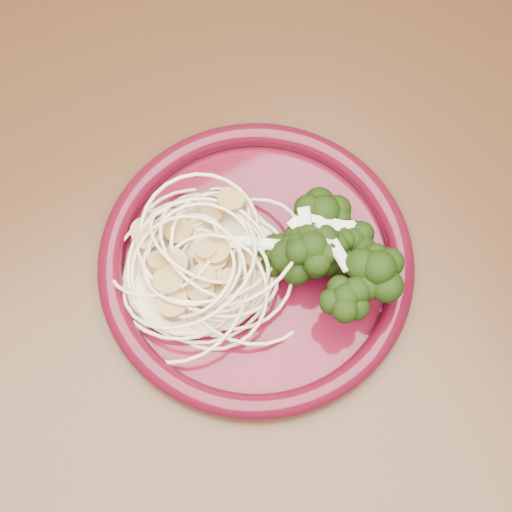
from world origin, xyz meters
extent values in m
plane|color=brown|center=(0.00, 0.00, 0.00)|extent=(3.50, 3.50, 0.00)
cube|color=#472814|center=(0.00, 0.00, 0.73)|extent=(1.20, 0.80, 0.04)
cylinder|color=#472814|center=(0.55, 0.35, 0.35)|extent=(0.06, 0.06, 0.71)
cylinder|color=#4A0917|center=(0.09, 0.02, 0.75)|extent=(0.31, 0.31, 0.01)
torus|color=#4A0715|center=(0.09, 0.02, 0.76)|extent=(0.32, 0.32, 0.02)
ellipsoid|color=beige|center=(0.05, 0.04, 0.77)|extent=(0.16, 0.15, 0.03)
ellipsoid|color=black|center=(0.13, 0.00, 0.78)|extent=(0.13, 0.16, 0.05)
camera|label=1|loc=(-0.01, -0.15, 1.27)|focal=50.00mm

